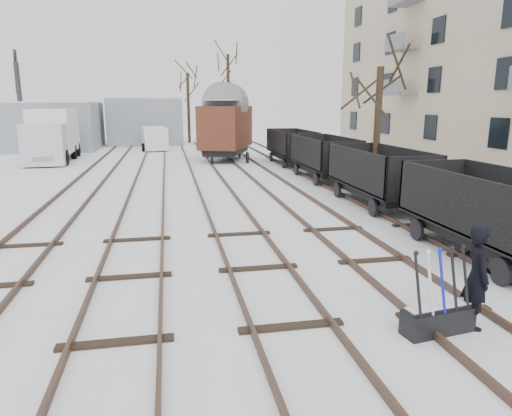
{
  "coord_description": "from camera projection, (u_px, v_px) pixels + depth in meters",
  "views": [
    {
      "loc": [
        -2.02,
        -7.16,
        3.88
      ],
      "look_at": [
        0.21,
        4.37,
        1.2
      ],
      "focal_mm": 32.0,
      "sensor_mm": 36.0,
      "label": 1
    }
  ],
  "objects": [
    {
      "name": "shed_right",
      "position": [
        146.0,
        121.0,
        45.14
      ],
      "size": [
        7.0,
        6.0,
        4.5
      ],
      "color": "#919AA4",
      "rests_on": "ground"
    },
    {
      "name": "box_van_wagon",
      "position": [
        226.0,
        126.0,
        31.7
      ],
      "size": [
        4.69,
        6.12,
        4.16
      ],
      "rotation": [
        0.0,
        0.0,
        -0.38
      ],
      "color": "black",
      "rests_on": "ground"
    },
    {
      "name": "ground_frame",
      "position": [
        438.0,
        317.0,
        7.88
      ],
      "size": [
        1.35,
        0.62,
        1.49
      ],
      "rotation": [
        0.0,
        0.0,
        0.16
      ],
      "color": "black",
      "rests_on": "ground"
    },
    {
      "name": "crane",
      "position": [
        23.0,
        125.0,
        38.55
      ],
      "size": [
        2.05,
        4.9,
        8.21
      ],
      "rotation": [
        0.0,
        0.0,
        0.31
      ],
      "color": "#2A2A2F",
      "rests_on": "ground"
    },
    {
      "name": "freight_wagon_b",
      "position": [
        378.0,
        184.0,
        17.79
      ],
      "size": [
        2.17,
        5.43,
        2.22
      ],
      "color": "black",
      "rests_on": "ground"
    },
    {
      "name": "panel_van",
      "position": [
        154.0,
        138.0,
        39.47
      ],
      "size": [
        2.37,
        4.6,
        1.95
      ],
      "rotation": [
        0.0,
        0.0,
        0.11
      ],
      "color": "white",
      "rests_on": "ground"
    },
    {
      "name": "freight_wagon_d",
      "position": [
        292.0,
        151.0,
        30.05
      ],
      "size": [
        2.17,
        5.43,
        2.22
      ],
      "color": "black",
      "rests_on": "ground"
    },
    {
      "name": "tracks",
      "position": [
        214.0,
        188.0,
        21.17
      ],
      "size": [
        13.9,
        52.0,
        0.16
      ],
      "color": "black",
      "rests_on": "ground"
    },
    {
      "name": "shed_left",
      "position": [
        38.0,
        126.0,
        39.69
      ],
      "size": [
        10.0,
        8.0,
        4.1
      ],
      "color": "#919AA4",
      "rests_on": "ground"
    },
    {
      "name": "tree_far_left",
      "position": [
        189.0,
        108.0,
        46.44
      ],
      "size": [
        0.3,
        0.3,
        6.95
      ],
      "primitive_type": "cylinder",
      "color": "black",
      "rests_on": "ground"
    },
    {
      "name": "freight_wagon_c",
      "position": [
        324.0,
        163.0,
        23.92
      ],
      "size": [
        2.17,
        5.43,
        2.22
      ],
      "color": "black",
      "rests_on": "ground"
    },
    {
      "name": "tree_far_right",
      "position": [
        228.0,
        100.0,
        44.97
      ],
      "size": [
        0.3,
        0.3,
        8.6
      ],
      "primitive_type": "cylinder",
      "color": "black",
      "rests_on": "ground"
    },
    {
      "name": "lorry",
      "position": [
        52.0,
        135.0,
        31.4
      ],
      "size": [
        2.8,
        7.92,
        3.55
      ],
      "rotation": [
        0.0,
        0.0,
        0.04
      ],
      "color": "black",
      "rests_on": "ground"
    },
    {
      "name": "worker",
      "position": [
        477.0,
        277.0,
        7.97
      ],
      "size": [
        0.61,
        0.77,
        1.86
      ],
      "primitive_type": "imported",
      "rotation": [
        0.0,
        0.0,
        1.29
      ],
      "color": "black",
      "rests_on": "ground"
    },
    {
      "name": "tree_near",
      "position": [
        377.0,
        131.0,
        19.85
      ],
      "size": [
        0.3,
        0.3,
        5.44
      ],
      "primitive_type": "cylinder",
      "color": "black",
      "rests_on": "ground"
    },
    {
      "name": "freight_wagon_a",
      "position": [
        490.0,
        225.0,
        11.67
      ],
      "size": [
        2.17,
        5.43,
        2.22
      ],
      "color": "black",
      "rests_on": "ground"
    },
    {
      "name": "ground",
      "position": [
        291.0,
        328.0,
        8.09
      ],
      "size": [
        120.0,
        120.0,
        0.0
      ],
      "primitive_type": "plane",
      "color": "white",
      "rests_on": "ground"
    }
  ]
}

